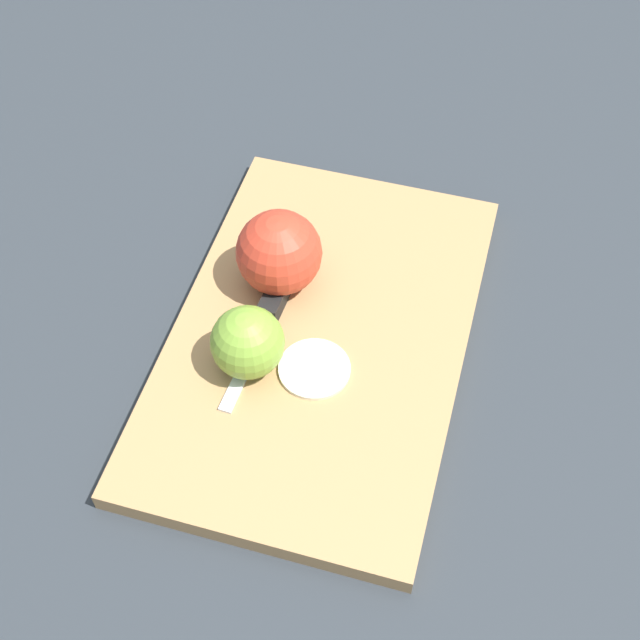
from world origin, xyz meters
name	(u,v)px	position (x,y,z in m)	size (l,w,h in m)	color
ground_plane	(320,345)	(0.00, 0.00, 0.00)	(4.00, 4.00, 0.00)	#282D33
cutting_board	(320,339)	(0.00, 0.00, 0.01)	(0.44, 0.28, 0.02)	#A37A4C
apple_half_left	(279,253)	(-0.05, -0.06, 0.06)	(0.08, 0.08, 0.08)	red
apple_half_right	(248,342)	(0.05, -0.05, 0.05)	(0.07, 0.07, 0.07)	olive
knife	(273,303)	(-0.02, -0.05, 0.03)	(0.17, 0.02, 0.02)	silver
apple_slice	(314,369)	(0.04, 0.01, 0.02)	(0.07, 0.07, 0.00)	beige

